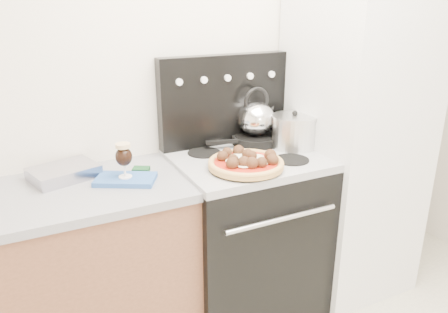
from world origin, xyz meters
TOP-DOWN VIEW (x-y plane):
  - room_shell at (0.00, 0.29)m, footprint 3.52×3.01m
  - base_cabinet at (-1.02, 1.20)m, footprint 1.45×0.60m
  - countertop at (-1.02, 1.20)m, footprint 1.48×0.63m
  - stove_body at (0.08, 1.18)m, footprint 0.76×0.65m
  - cooktop at (0.08, 1.18)m, footprint 0.76×0.65m
  - backguard at (0.08, 1.45)m, footprint 0.76×0.08m
  - fridge at (0.78, 1.15)m, footprint 0.64×0.68m
  - foil_sheet at (-0.82, 1.34)m, footprint 0.34×0.29m
  - oven_mitt at (-0.57, 1.17)m, footprint 0.31×0.27m
  - beer_glass at (-0.57, 1.17)m, footprint 0.08×0.08m
  - pizza_pan at (-0.01, 1.02)m, footprint 0.38×0.38m
  - pizza at (-0.01, 1.02)m, footprint 0.46×0.46m
  - skillet at (0.23, 1.35)m, footprint 0.33×0.33m
  - tea_kettle at (0.23, 1.35)m, footprint 0.24×0.24m
  - stock_pot at (0.39, 1.20)m, footprint 0.24×0.24m

SIDE VIEW (x-z plane):
  - base_cabinet at x=-1.02m, z-range 0.00..0.86m
  - stove_body at x=0.08m, z-range 0.00..0.88m
  - countertop at x=-1.02m, z-range 0.86..0.90m
  - cooktop at x=0.08m, z-range 0.88..0.92m
  - oven_mitt at x=-0.57m, z-range 0.90..0.92m
  - pizza_pan at x=-0.01m, z-range 0.92..0.93m
  - foil_sheet at x=-0.82m, z-range 0.90..0.96m
  - skillet at x=0.23m, z-range 0.92..0.97m
  - fridge at x=0.78m, z-range 0.00..1.90m
  - pizza at x=-0.01m, z-range 0.93..0.98m
  - beer_glass at x=-0.57m, z-range 0.92..1.09m
  - stock_pot at x=0.39m, z-range 0.92..1.09m
  - tea_kettle at x=0.23m, z-range 0.97..1.20m
  - backguard at x=0.08m, z-range 0.92..1.42m
  - room_shell at x=0.00m, z-range -0.01..2.51m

